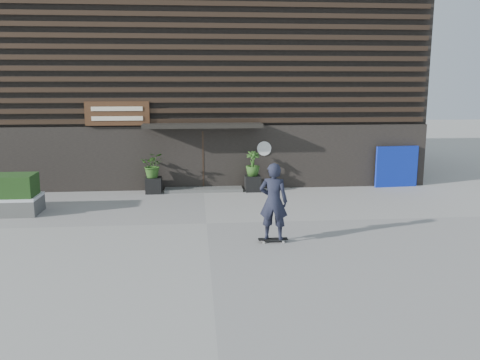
{
  "coord_description": "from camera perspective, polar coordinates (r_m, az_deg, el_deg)",
  "views": [
    {
      "loc": [
        -0.29,
        -14.48,
        4.16
      ],
      "look_at": [
        1.1,
        1.07,
        1.1
      ],
      "focal_mm": 37.45,
      "sensor_mm": 36.0,
      "label": 1
    }
  ],
  "objects": [
    {
      "name": "ground",
      "position": [
        15.07,
        -3.84,
        -4.96
      ],
      "size": [
        80.0,
        80.0,
        0.0
      ],
      "primitive_type": "plane",
      "color": "#9E9A96",
      "rests_on": "ground"
    },
    {
      "name": "blue_tarp",
      "position": [
        21.07,
        17.41,
        1.46
      ],
      "size": [
        1.76,
        0.27,
        1.65
      ],
      "primitive_type": "cube",
      "rotation": [
        0.0,
        0.0,
        0.08
      ],
      "color": "#0C22A4",
      "rests_on": "ground"
    },
    {
      "name": "building",
      "position": [
        24.44,
        -4.53,
        10.65
      ],
      "size": [
        18.0,
        11.0,
        8.0
      ],
      "color": "black",
      "rests_on": "ground"
    },
    {
      "name": "entrance_step",
      "position": [
        19.52,
        -4.16,
        -1.07
      ],
      "size": [
        3.0,
        0.8,
        0.12
      ],
      "primitive_type": "cube",
      "color": "#535451",
      "rests_on": "ground"
    },
    {
      "name": "planter_pot_right",
      "position": [
        19.4,
        1.46,
        -0.39
      ],
      "size": [
        0.6,
        0.6,
        0.6
      ],
      "primitive_type": "cube",
      "color": "black",
      "rests_on": "ground"
    },
    {
      "name": "bamboo_right",
      "position": [
        19.26,
        1.47,
        1.88
      ],
      "size": [
        0.54,
        0.54,
        0.96
      ],
      "primitive_type": "imported",
      "color": "#2D591E",
      "rests_on": "planter_pot_right"
    },
    {
      "name": "planter_pot_left",
      "position": [
        19.34,
        -9.8,
        -0.59
      ],
      "size": [
        0.6,
        0.6,
        0.6
      ],
      "primitive_type": "cube",
      "color": "black",
      "rests_on": "ground"
    },
    {
      "name": "skateboarder",
      "position": [
        13.06,
        3.84,
        -2.46
      ],
      "size": [
        0.85,
        0.67,
        2.13
      ],
      "color": "black",
      "rests_on": "ground"
    },
    {
      "name": "bamboo_left",
      "position": [
        19.2,
        -9.88,
        1.69
      ],
      "size": [
        0.86,
        0.75,
        0.96
      ],
      "primitive_type": "imported",
      "color": "#2D591E",
      "rests_on": "planter_pot_left"
    }
  ]
}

